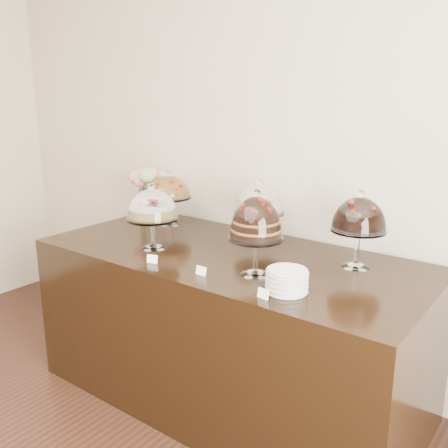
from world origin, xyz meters
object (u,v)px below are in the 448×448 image
Objects in this scene: cake_stand_dark_choco at (359,218)px; cake_stand_fruit_tart at (168,189)px; flower_vase at (146,184)px; display_counter at (229,327)px; cake_stand_sugar_sponge at (152,207)px; plate_stack at (287,281)px; cake_stand_choco_layer at (256,222)px; cake_stand_cheesecake at (259,202)px.

cake_stand_fruit_tart is (-1.35, 0.05, -0.02)m from cake_stand_dark_choco.
display_counter is at bearing -17.75° from flower_vase.
cake_stand_sugar_sponge is 1.03× the size of cake_stand_fruit_tart.
cake_stand_choco_layer is at bearing 156.57° from plate_stack.
cake_stand_choco_layer reaches higher than cake_stand_sugar_sponge.
flower_vase is 2.03× the size of plate_stack.
cake_stand_cheesecake is at bearing 171.30° from cake_stand_dark_choco.
plate_stack is (0.53, -0.29, 0.50)m from display_counter.
cake_stand_choco_layer is 1.16× the size of cake_stand_fruit_tart.
cake_stand_dark_choco is (0.66, -0.10, 0.02)m from cake_stand_cheesecake.
cake_stand_choco_layer is at bearing -131.46° from cake_stand_dark_choco.
cake_stand_sugar_sponge is 0.64m from cake_stand_cheesecake.
cake_stand_cheesecake is 0.94× the size of cake_stand_dark_choco.
plate_stack is at bearing -48.22° from cake_stand_cheesecake.
cake_stand_choco_layer reaches higher than plate_stack.
cake_stand_choco_layer is 1.13× the size of flower_vase.
flower_vase reaches higher than display_counter.
cake_stand_fruit_tart is (-0.29, 0.44, 0.00)m from cake_stand_sugar_sponge.
flower_vase reaches higher than cake_stand_cheesecake.
cake_stand_choco_layer is 0.59m from cake_stand_cheesecake.
cake_stand_cheesecake is at bearing 121.26° from cake_stand_choco_layer.
flower_vase is (-0.95, 0.30, 0.69)m from display_counter.
plate_stack is (0.23, -0.10, -0.22)m from cake_stand_choco_layer.
cake_stand_cheesecake is 2.01× the size of plate_stack.
display_counter is at bearing -161.98° from cake_stand_dark_choco.
cake_stand_sugar_sponge is at bearing -41.96° from flower_vase.
cake_stand_fruit_tart is at bearing 155.83° from plate_stack.
cake_stand_dark_choco is (1.06, 0.39, 0.02)m from cake_stand_sugar_sponge.
display_counter is 5.80× the size of flower_vase.
flower_vase is at bearing 162.25° from display_counter.
display_counter is at bearing 147.54° from cake_stand_choco_layer.
cake_stand_sugar_sponge is at bearing 179.44° from cake_stand_choco_layer.
cake_stand_sugar_sponge is (-0.41, -0.18, 0.69)m from display_counter.
cake_stand_sugar_sponge is at bearing -159.58° from cake_stand_dark_choco.
cake_stand_cheesecake is 0.69m from cake_stand_fruit_tart.
cake_stand_choco_layer reaches higher than display_counter.
cake_stand_cheesecake is 0.99× the size of flower_vase.
cake_stand_sugar_sponge is 1.13m from cake_stand_dark_choco.
cake_stand_cheesecake is at bearing 0.60° from flower_vase.
cake_stand_dark_choco is 1.06× the size of flower_vase.
cake_stand_dark_choco is (0.35, 0.40, -0.01)m from cake_stand_choco_layer.
cake_stand_sugar_sponge is at bearing 173.40° from plate_stack.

